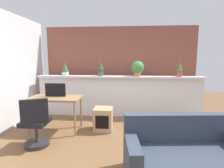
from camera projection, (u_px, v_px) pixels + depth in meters
ground_plane at (113, 153)px, 3.02m from camera, size 12.00×12.00×0.00m
divider_wall at (119, 97)px, 4.92m from camera, size 4.41×0.16×1.07m
plant_shelf at (119, 77)px, 4.80m from camera, size 4.41×0.31×0.04m
brick_wall_behind at (120, 69)px, 5.41m from camera, size 4.41×0.10×2.50m
potted_plant_0 at (65, 69)px, 4.87m from camera, size 0.18×0.18×0.37m
potted_plant_1 at (101, 69)px, 4.81m from camera, size 0.16×0.16×0.39m
potted_plant_2 at (138, 68)px, 4.73m from camera, size 0.34×0.34×0.40m
potted_plant_3 at (180, 70)px, 4.61m from camera, size 0.14×0.14×0.37m
desk at (55, 101)px, 3.89m from camera, size 1.10×0.60×0.75m
tv_monitor at (55, 90)px, 3.94m from camera, size 0.45×0.04×0.29m
office_chair at (36, 126)px, 3.18m from camera, size 0.52×0.52×0.91m
side_cube_shelf at (103, 119)px, 3.96m from camera, size 0.40×0.41×0.50m
couch at (184, 157)px, 2.38m from camera, size 1.63×0.91×0.80m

